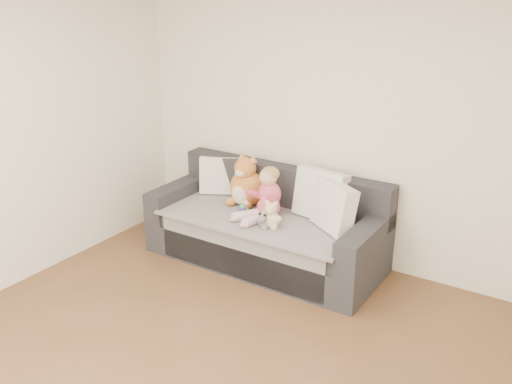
# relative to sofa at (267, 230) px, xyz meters

# --- Properties ---
(room_shell) EXTENTS (5.00, 5.00, 5.00)m
(room_shell) POSITION_rel_sofa_xyz_m (0.62, -1.64, 0.99)
(room_shell) COLOR brown
(room_shell) RESTS_ON ground
(sofa) EXTENTS (2.20, 0.94, 0.85)m
(sofa) POSITION_rel_sofa_xyz_m (0.00, 0.00, 0.00)
(sofa) COLOR #27272C
(sofa) RESTS_ON ground
(cushion_left) EXTENTS (0.45, 0.36, 0.39)m
(cushion_left) POSITION_rel_sofa_xyz_m (-0.70, 0.22, 0.35)
(cushion_left) COLOR silver
(cushion_left) RESTS_ON sofa
(cushion_right_back) EXTENTS (0.52, 0.29, 0.46)m
(cushion_right_back) POSITION_rel_sofa_xyz_m (0.45, 0.19, 0.39)
(cushion_right_back) COLOR silver
(cushion_right_back) RESTS_ON sofa
(cushion_right_front) EXTENTS (0.50, 0.42, 0.44)m
(cushion_right_front) POSITION_rel_sofa_xyz_m (0.67, 0.01, 0.37)
(cushion_right_front) COLOR silver
(cushion_right_front) RESTS_ON sofa
(toddler) EXTENTS (0.35, 0.49, 0.48)m
(toddler) POSITION_rel_sofa_xyz_m (0.03, -0.07, 0.36)
(toddler) COLOR #DB4D82
(toddler) RESTS_ON sofa
(plush_cat) EXTENTS (0.42, 0.36, 0.53)m
(plush_cat) POSITION_rel_sofa_xyz_m (-0.30, 0.11, 0.36)
(plush_cat) COLOR #B75028
(plush_cat) RESTS_ON sofa
(teddy_bear) EXTENTS (0.20, 0.16, 0.26)m
(teddy_bear) POSITION_rel_sofa_xyz_m (0.19, -0.25, 0.27)
(teddy_bear) COLOR #CCAF8D
(teddy_bear) RESTS_ON sofa
(plush_cow) EXTENTS (0.13, 0.19, 0.16)m
(plush_cow) POSITION_rel_sofa_xyz_m (0.15, -0.27, 0.23)
(plush_cow) COLOR white
(plush_cow) RESTS_ON sofa
(sippy_cup) EXTENTS (0.11, 0.08, 0.13)m
(sippy_cup) POSITION_rel_sofa_xyz_m (-0.16, -0.17, 0.23)
(sippy_cup) COLOR #513DA8
(sippy_cup) RESTS_ON sofa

